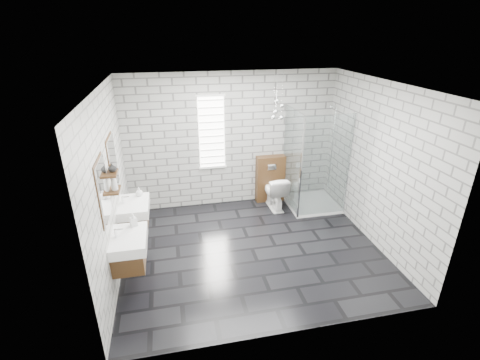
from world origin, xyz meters
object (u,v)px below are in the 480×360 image
object	(u,v)px
vanity_left	(126,242)
cistern_panel	(270,179)
vanity_right	(131,208)
toilet	(275,192)
shower_enclosure	(311,186)

from	to	relation	value
vanity_left	cistern_panel	distance (m)	3.52
vanity_right	cistern_panel	distance (m)	2.99
vanity_left	cistern_panel	size ratio (longest dim) A/B	1.57
vanity_right	toilet	world-z (taller)	vanity_right
vanity_right	toilet	distance (m)	2.88
vanity_right	shower_enclosure	xyz separation A→B (m)	(3.41, 0.73, -0.25)
vanity_left	cistern_panel	world-z (taller)	vanity_left
vanity_right	shower_enclosure	bearing A→B (deg)	12.13
cistern_panel	toilet	world-z (taller)	cistern_panel
vanity_right	toilet	xyz separation A→B (m)	(2.71, 0.90, -0.40)
cistern_panel	toilet	size ratio (longest dim) A/B	1.42
cistern_panel	toilet	distance (m)	0.38
vanity_right	cistern_panel	bearing A→B (deg)	24.78
toilet	cistern_panel	bearing A→B (deg)	-92.18
vanity_right	toilet	bearing A→B (deg)	18.42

